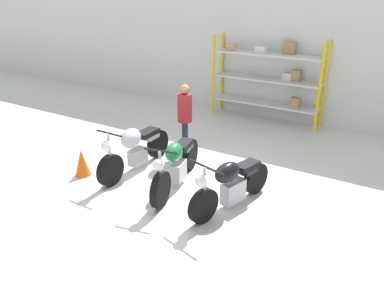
{
  "coord_description": "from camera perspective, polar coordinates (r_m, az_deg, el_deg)",
  "views": [
    {
      "loc": [
        3.44,
        -5.33,
        3.5
      ],
      "look_at": [
        0.0,
        0.4,
        0.7
      ],
      "focal_mm": 35.0,
      "sensor_mm": 36.0,
      "label": 1
    }
  ],
  "objects": [
    {
      "name": "ground_plane",
      "position": [
        7.25,
        -1.64,
        -6.16
      ],
      "size": [
        30.0,
        30.0,
        0.0
      ],
      "primitive_type": "plane",
      "color": "silver"
    },
    {
      "name": "back_wall",
      "position": [
        10.84,
        12.41,
        13.19
      ],
      "size": [
        30.0,
        0.08,
        3.6
      ],
      "color": "silver",
      "rests_on": "ground_plane"
    },
    {
      "name": "shelving_rack",
      "position": [
        10.6,
        11.7,
        9.93
      ],
      "size": [
        3.09,
        0.63,
        2.29
      ],
      "color": "yellow",
      "rests_on": "ground_plane"
    },
    {
      "name": "motorcycle_silver",
      "position": [
        7.67,
        -8.68,
        -0.64
      ],
      "size": [
        0.59,
        2.14,
        1.06
      ],
      "rotation": [
        0.0,
        0.0,
        -1.58
      ],
      "color": "black",
      "rests_on": "ground_plane"
    },
    {
      "name": "motorcycle_green",
      "position": [
        6.99,
        -2.4,
        -3.05
      ],
      "size": [
        0.74,
        2.16,
        1.04
      ],
      "rotation": [
        0.0,
        0.0,
        -1.36
      ],
      "color": "black",
      "rests_on": "ground_plane"
    },
    {
      "name": "motorcycle_black",
      "position": [
        6.37,
        5.93,
        -6.0
      ],
      "size": [
        0.84,
        1.91,
        0.99
      ],
      "rotation": [
        0.0,
        0.0,
        -1.84
      ],
      "color": "black",
      "rests_on": "ground_plane"
    },
    {
      "name": "person_browsing",
      "position": [
        8.21,
        -1.09,
        4.55
      ],
      "size": [
        0.44,
        0.44,
        1.61
      ],
      "rotation": [
        0.0,
        0.0,
        3.69
      ],
      "color": "#1E2338",
      "rests_on": "ground_plane"
    },
    {
      "name": "traffic_cone",
      "position": [
        7.8,
        -16.41,
        -2.71
      ],
      "size": [
        0.32,
        0.32,
        0.55
      ],
      "color": "orange",
      "rests_on": "ground_plane"
    }
  ]
}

